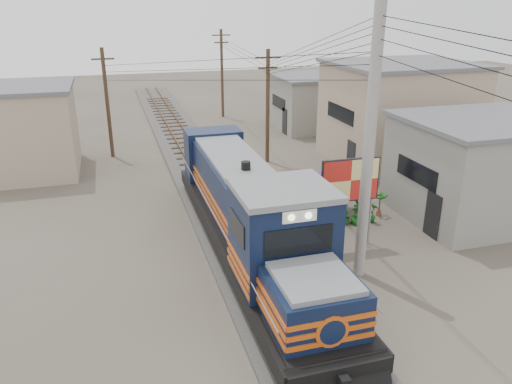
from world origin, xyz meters
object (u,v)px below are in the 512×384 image
object	(u,v)px
locomotive	(250,214)
market_umbrella	(340,170)
billboard	(350,182)
vendor	(326,181)

from	to	relation	value
locomotive	market_umbrella	world-z (taller)	locomotive
billboard	vendor	bearing A→B (deg)	76.10
locomotive	billboard	world-z (taller)	locomotive
locomotive	market_umbrella	bearing A→B (deg)	30.30
market_umbrella	vendor	world-z (taller)	market_umbrella
billboard	market_umbrella	size ratio (longest dim) A/B	1.33
locomotive	vendor	size ratio (longest dim) A/B	8.87
locomotive	billboard	xyz separation A→B (m)	(4.05, -0.39, 1.04)
market_umbrella	vendor	xyz separation A→B (m)	(0.15, 1.83, -1.19)
locomotive	vendor	distance (m)	7.43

